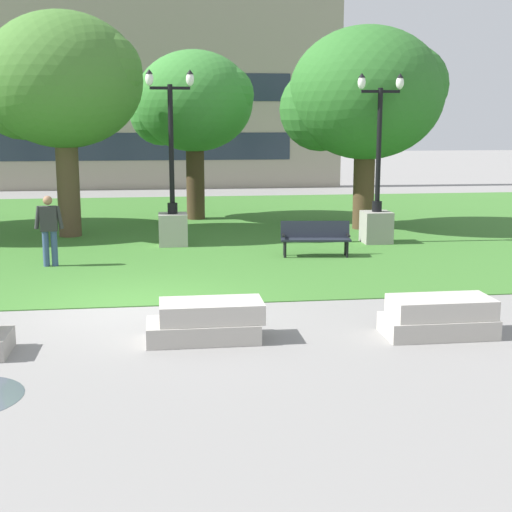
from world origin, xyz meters
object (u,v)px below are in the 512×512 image
Objects in this scene: concrete_block_left at (207,321)px; park_bench_near_left at (315,236)px; lamp_post_left at (377,209)px; concrete_block_right at (439,317)px; person_bystander_near_lawn at (49,227)px; lamp_post_right at (173,210)px.

park_bench_near_left is at bearing 64.47° from concrete_block_left.
concrete_block_left is 1.01× the size of park_bench_near_left.
lamp_post_left is (2.19, 1.80, 0.46)m from park_bench_near_left.
concrete_block_right is 1.05× the size of person_bystander_near_lawn.
concrete_block_right is at bearing -85.67° from park_bench_near_left.
lamp_post_right reaches higher than lamp_post_left.
park_bench_near_left is 6.68m from person_bystander_near_lawn.
concrete_block_right is 10.17m from lamp_post_right.
concrete_block_right is 9.09m from lamp_post_left.
park_bench_near_left reaches higher than concrete_block_right.
concrete_block_right is 0.37× the size of lamp_post_right.
lamp_post_left is 9.12m from person_bystander_near_lawn.
person_bystander_near_lawn is at bearing -175.93° from park_bench_near_left.
person_bystander_near_lawn is (-3.38, 6.38, 0.68)m from concrete_block_left.
lamp_post_right is at bearing 176.76° from lamp_post_left.
lamp_post_left reaches higher than person_bystander_near_lawn.
person_bystander_near_lawn reaches higher than concrete_block_left.
concrete_block_right is at bearing -100.50° from lamp_post_left.
person_bystander_near_lawn is at bearing -139.04° from lamp_post_right.
park_bench_near_left is 2.87m from lamp_post_left.
park_bench_near_left is 4.25m from lamp_post_right.
concrete_block_left is 0.39× the size of lamp_post_left.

